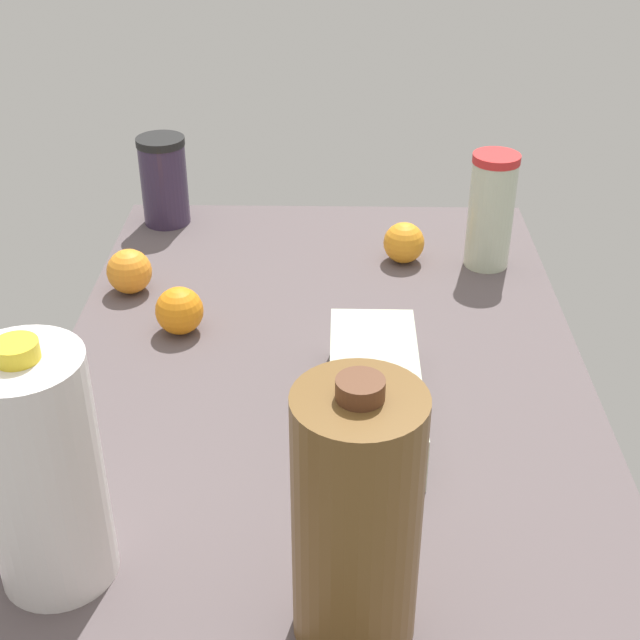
{
  "coord_description": "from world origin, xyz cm",
  "views": [
    {
      "loc": [
        -101.89,
        -1.89,
        74.62
      ],
      "look_at": [
        0.0,
        0.0,
        13.0
      ],
      "focal_mm": 50.0,
      "sensor_mm": 36.0,
      "label": 1
    }
  ],
  "objects_px": {
    "orange_by_jug": "(129,271)",
    "chocolate_milk_jug": "(356,520)",
    "egg_carton": "(374,392)",
    "shaker_bottle": "(164,181)",
    "orange_far_back": "(179,311)",
    "milk_jug": "(42,471)",
    "orange_loose": "(404,243)",
    "tumbler_cup": "(491,211)"
  },
  "relations": [
    {
      "from": "chocolate_milk_jug",
      "to": "shaker_bottle",
      "type": "distance_m",
      "value": 1.0
    },
    {
      "from": "egg_carton",
      "to": "orange_far_back",
      "type": "bearing_deg",
      "value": 54.77
    },
    {
      "from": "shaker_bottle",
      "to": "orange_by_jug",
      "type": "height_order",
      "value": "shaker_bottle"
    },
    {
      "from": "shaker_bottle",
      "to": "orange_far_back",
      "type": "height_order",
      "value": "shaker_bottle"
    },
    {
      "from": "chocolate_milk_jug",
      "to": "orange_far_back",
      "type": "relative_size",
      "value": 4.08
    },
    {
      "from": "chocolate_milk_jug",
      "to": "milk_jug",
      "type": "distance_m",
      "value": 0.32
    },
    {
      "from": "orange_loose",
      "to": "orange_by_jug",
      "type": "bearing_deg",
      "value": 104.35
    },
    {
      "from": "shaker_bottle",
      "to": "egg_carton",
      "type": "xyz_separation_m",
      "value": [
        -0.6,
        -0.37,
        -0.05
      ]
    },
    {
      "from": "egg_carton",
      "to": "milk_jug",
      "type": "distance_m",
      "value": 0.45
    },
    {
      "from": "shaker_bottle",
      "to": "egg_carton",
      "type": "height_order",
      "value": "shaker_bottle"
    },
    {
      "from": "chocolate_milk_jug",
      "to": "orange_far_back",
      "type": "distance_m",
      "value": 0.61
    },
    {
      "from": "chocolate_milk_jug",
      "to": "orange_loose",
      "type": "relative_size",
      "value": 4.18
    },
    {
      "from": "tumbler_cup",
      "to": "shaker_bottle",
      "type": "xyz_separation_m",
      "value": [
        0.16,
        0.58,
        -0.02
      ]
    },
    {
      "from": "chocolate_milk_jug",
      "to": "orange_by_jug",
      "type": "relative_size",
      "value": 4.05
    },
    {
      "from": "milk_jug",
      "to": "orange_loose",
      "type": "distance_m",
      "value": 0.83
    },
    {
      "from": "chocolate_milk_jug",
      "to": "egg_carton",
      "type": "bearing_deg",
      "value": -5.14
    },
    {
      "from": "orange_loose",
      "to": "egg_carton",
      "type": "bearing_deg",
      "value": 171.5
    },
    {
      "from": "egg_carton",
      "to": "milk_jug",
      "type": "xyz_separation_m",
      "value": [
        -0.28,
        0.34,
        0.1
      ]
    },
    {
      "from": "orange_loose",
      "to": "tumbler_cup",
      "type": "bearing_deg",
      "value": -93.3
    },
    {
      "from": "milk_jug",
      "to": "orange_loose",
      "type": "xyz_separation_m",
      "value": [
        0.72,
        -0.41,
        -0.1
      ]
    },
    {
      "from": "chocolate_milk_jug",
      "to": "orange_far_back",
      "type": "xyz_separation_m",
      "value": [
        0.55,
        0.25,
        -0.1
      ]
    },
    {
      "from": "shaker_bottle",
      "to": "milk_jug",
      "type": "height_order",
      "value": "milk_jug"
    },
    {
      "from": "orange_by_jug",
      "to": "chocolate_milk_jug",
      "type": "bearing_deg",
      "value": -152.08
    },
    {
      "from": "egg_carton",
      "to": "orange_loose",
      "type": "bearing_deg",
      "value": -8.18
    },
    {
      "from": "tumbler_cup",
      "to": "orange_loose",
      "type": "bearing_deg",
      "value": 86.7
    },
    {
      "from": "chocolate_milk_jug",
      "to": "orange_by_jug",
      "type": "distance_m",
      "value": 0.77
    },
    {
      "from": "shaker_bottle",
      "to": "milk_jug",
      "type": "bearing_deg",
      "value": -177.93
    },
    {
      "from": "chocolate_milk_jug",
      "to": "shaker_bottle",
      "type": "relative_size",
      "value": 1.78
    },
    {
      "from": "orange_far_back",
      "to": "shaker_bottle",
      "type": "bearing_deg",
      "value": 12.27
    },
    {
      "from": "orange_far_back",
      "to": "orange_loose",
      "type": "distance_m",
      "value": 0.43
    },
    {
      "from": "shaker_bottle",
      "to": "tumbler_cup",
      "type": "bearing_deg",
      "value": -105.67
    },
    {
      "from": "orange_loose",
      "to": "orange_by_jug",
      "type": "xyz_separation_m",
      "value": [
        -0.12,
        0.45,
        0.0
      ]
    },
    {
      "from": "shaker_bottle",
      "to": "egg_carton",
      "type": "distance_m",
      "value": 0.71
    },
    {
      "from": "chocolate_milk_jug",
      "to": "orange_by_jug",
      "type": "bearing_deg",
      "value": 27.92
    },
    {
      "from": "chocolate_milk_jug",
      "to": "orange_by_jug",
      "type": "height_order",
      "value": "chocolate_milk_jug"
    },
    {
      "from": "tumbler_cup",
      "to": "orange_far_back",
      "type": "xyz_separation_m",
      "value": [
        -0.23,
        0.49,
        -0.06
      ]
    },
    {
      "from": "orange_by_jug",
      "to": "orange_loose",
      "type": "bearing_deg",
      "value": -75.65
    },
    {
      "from": "milk_jug",
      "to": "egg_carton",
      "type": "bearing_deg",
      "value": -50.94
    },
    {
      "from": "shaker_bottle",
      "to": "orange_by_jug",
      "type": "bearing_deg",
      "value": 176.83
    },
    {
      "from": "egg_carton",
      "to": "orange_by_jug",
      "type": "height_order",
      "value": "egg_carton"
    },
    {
      "from": "tumbler_cup",
      "to": "egg_carton",
      "type": "bearing_deg",
      "value": 154.38
    },
    {
      "from": "tumbler_cup",
      "to": "shaker_bottle",
      "type": "height_order",
      "value": "tumbler_cup"
    }
  ]
}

